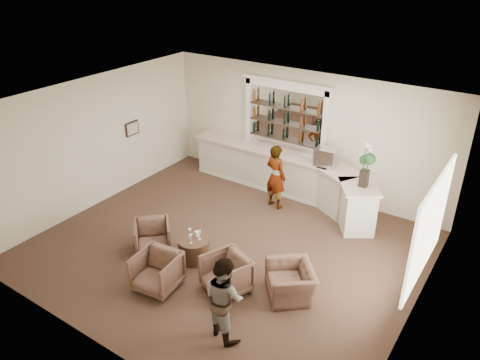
% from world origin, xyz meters
% --- Properties ---
extents(ground, '(8.00, 8.00, 0.00)m').
position_xyz_m(ground, '(0.00, 0.00, 0.00)').
color(ground, '#4D3426').
rests_on(ground, ground).
extents(room_shell, '(8.04, 7.02, 3.32)m').
position_xyz_m(room_shell, '(0.16, 0.71, 2.34)').
color(room_shell, beige).
rests_on(room_shell, ground).
extents(bar_counter, '(5.72, 1.80, 1.14)m').
position_xyz_m(bar_counter, '(-0.16, 3.00, 0.57)').
color(bar_counter, beige).
rests_on(bar_counter, ground).
extents(back_bar_alcove, '(2.64, 0.25, 3.00)m').
position_xyz_m(back_bar_alcove, '(-0.50, 3.41, 2.03)').
color(back_bar_alcove, white).
rests_on(back_bar_alcove, ground).
extents(cocktail_table, '(0.67, 0.67, 0.50)m').
position_xyz_m(cocktail_table, '(-0.34, -0.72, 0.25)').
color(cocktail_table, '#503322').
rests_on(cocktail_table, ground).
extents(sommelier, '(0.69, 0.54, 1.69)m').
position_xyz_m(sommelier, '(-0.07, 2.25, 0.85)').
color(sommelier, gray).
rests_on(sommelier, ground).
extents(guest, '(0.91, 0.81, 1.57)m').
position_xyz_m(guest, '(1.45, -2.11, 0.78)').
color(guest, gray).
rests_on(guest, ground).
extents(armchair_left, '(1.07, 1.07, 0.70)m').
position_xyz_m(armchair_left, '(-1.30, -0.97, 0.35)').
color(armchair_left, brown).
rests_on(armchair_left, ground).
extents(armchair_center, '(0.91, 0.93, 0.76)m').
position_xyz_m(armchair_center, '(-0.35, -1.84, 0.38)').
color(armchair_center, brown).
rests_on(armchair_center, ground).
extents(armchair_right, '(1.06, 1.08, 0.75)m').
position_xyz_m(armchair_right, '(0.81, -1.16, 0.38)').
color(armchair_right, brown).
rests_on(armchair_right, ground).
extents(armchair_far, '(1.26, 1.28, 0.62)m').
position_xyz_m(armchair_far, '(1.91, -0.58, 0.31)').
color(armchair_far, brown).
rests_on(armchair_far, ground).
extents(espresso_machine, '(0.54, 0.47, 0.45)m').
position_xyz_m(espresso_machine, '(0.92, 2.99, 1.37)').
color(espresso_machine, silver).
rests_on(espresso_machine, bar_counter).
extents(flower_vase, '(0.28, 0.28, 1.07)m').
position_xyz_m(flower_vase, '(2.11, 2.42, 1.74)').
color(flower_vase, black).
rests_on(flower_vase, bar_counter).
extents(wine_glass_bar_left, '(0.07, 0.07, 0.21)m').
position_xyz_m(wine_glass_bar_left, '(-1.21, 3.04, 1.25)').
color(wine_glass_bar_left, white).
rests_on(wine_glass_bar_left, bar_counter).
extents(wine_glass_bar_right, '(0.07, 0.07, 0.21)m').
position_xyz_m(wine_glass_bar_right, '(0.74, 3.02, 1.25)').
color(wine_glass_bar_right, white).
rests_on(wine_glass_bar_right, bar_counter).
extents(wine_glass_tbl_a, '(0.07, 0.07, 0.21)m').
position_xyz_m(wine_glass_tbl_a, '(-0.46, -0.69, 0.60)').
color(wine_glass_tbl_a, white).
rests_on(wine_glass_tbl_a, cocktail_table).
extents(wine_glass_tbl_b, '(0.07, 0.07, 0.21)m').
position_xyz_m(wine_glass_tbl_b, '(-0.24, -0.64, 0.60)').
color(wine_glass_tbl_b, white).
rests_on(wine_glass_tbl_b, cocktail_table).
extents(wine_glass_tbl_c, '(0.07, 0.07, 0.21)m').
position_xyz_m(wine_glass_tbl_c, '(-0.30, -0.85, 0.60)').
color(wine_glass_tbl_c, white).
rests_on(wine_glass_tbl_c, cocktail_table).
extents(napkin_holder, '(0.08, 0.08, 0.12)m').
position_xyz_m(napkin_holder, '(-0.36, -0.58, 0.56)').
color(napkin_holder, white).
rests_on(napkin_holder, cocktail_table).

